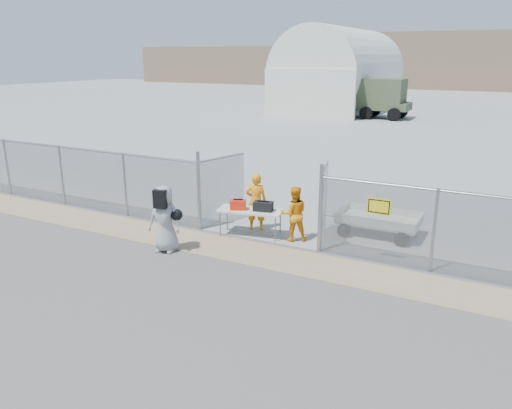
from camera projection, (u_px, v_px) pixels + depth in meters
The scene contains 13 objects.
ground at pixel (221, 263), 13.24m from camera, with size 160.00×160.00×0.00m, color #525050.
tarmac_inside at pixel (445, 112), 48.89m from camera, with size 160.00×80.00×0.01m, color gray.
dirt_strip at pixel (240, 250), 14.09m from camera, with size 44.00×1.60×0.01m, color #9F8464.
chain_link_fence at pixel (256, 204), 14.62m from camera, with size 40.00×0.20×2.20m, color gray, non-canonical shape.
quonset_hangar at pixel (342, 69), 50.49m from camera, with size 9.00×18.00×8.00m, color white, non-canonical shape.
folding_table at pixel (250, 223), 15.17m from camera, with size 1.94×0.81×0.82m, color beige, non-canonical shape.
orange_bag at pixel (238, 205), 15.05m from camera, with size 0.47×0.31×0.29m, color red.
black_duffel at pixel (263, 206), 14.92m from camera, with size 0.57×0.34×0.28m, color black.
security_worker_left at pixel (256, 202), 15.54m from camera, with size 0.67×0.44×1.83m, color orange.
security_worker_right at pixel (294, 214), 14.65m from camera, with size 0.81×0.63×1.66m, color orange.
visitor at pixel (165, 219), 13.82m from camera, with size 0.93×0.60×1.90m, color #969696.
utility_trailer at pixel (379, 223), 15.25m from camera, with size 3.16×1.63×0.77m, color beige, non-canonical shape.
military_truck at pixel (369, 98), 43.82m from camera, with size 7.12×2.63×3.40m, color #475434, non-canonical shape.
Camera 1 is at (6.50, -10.41, 5.29)m, focal length 35.00 mm.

